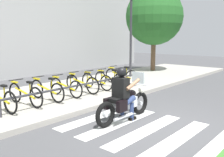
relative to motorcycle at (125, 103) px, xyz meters
The scene contains 20 objects.
ground_plane 1.00m from the motorcycle, 76.11° to the right, with size 48.00×48.00×0.00m, color #4C4C4F.
sidewalk 3.45m from the motorcycle, 86.46° to the left, with size 24.00×4.40×0.15m, color #A8A399.
crosswalk_stripe_0 2.51m from the motorcycle, 96.02° to the right, with size 2.80×0.40×0.01m, color white.
crosswalk_stripe_1 1.74m from the motorcycle, 98.89° to the right, with size 2.80×0.40×0.01m, color white.
crosswalk_stripe_2 1.01m from the motorcycle, 106.84° to the right, with size 2.80×0.40×0.01m, color white.
crosswalk_stripe_3 0.53m from the motorcycle, 167.76° to the right, with size 2.80×0.40×0.01m, color white.
crosswalk_stripe_4 0.91m from the motorcycle, 109.21° to the left, with size 2.80×0.40×0.01m, color white.
motorcycle is the anchor object (origin of this frame).
rider 0.38m from the motorcycle, behind, with size 0.63×0.54×1.45m.
bicycle_0 3.48m from the motorcycle, 125.40° to the left, with size 0.48×1.70×0.78m.
bicycle_1 3.10m from the motorcycle, 113.69° to the left, with size 0.48×1.71×0.77m.
bicycle_2 2.88m from the motorcycle, 99.46° to the left, with size 0.48×1.67×0.78m.
bicycle_3 2.85m from the motorcycle, 83.99° to the left, with size 0.48×1.62×0.74m.
bicycle_4 3.03m from the motorcycle, 69.33° to the left, with size 0.48×1.67×0.77m.
bicycle_5 3.38m from the motorcycle, 57.00° to the left, with size 0.48×1.57×0.74m.
bicycle_6 3.86m from the motorcycle, 47.35° to the left, with size 0.48×1.59×0.73m.
bicycle_7 4.42m from the motorcycle, 39.96° to the left, with size 0.48×1.75×0.79m.
bike_rack 2.39m from the motorcycle, 73.30° to the left, with size 6.00×0.07×0.49m.
street_lamp 6.94m from the motorcycle, 35.37° to the left, with size 0.28×0.28×4.32m.
tree_near_rack 9.72m from the motorcycle, 27.12° to the left, with size 3.44×3.44×5.15m.
Camera 1 is at (-5.29, -3.10, 2.20)m, focal length 40.08 mm.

